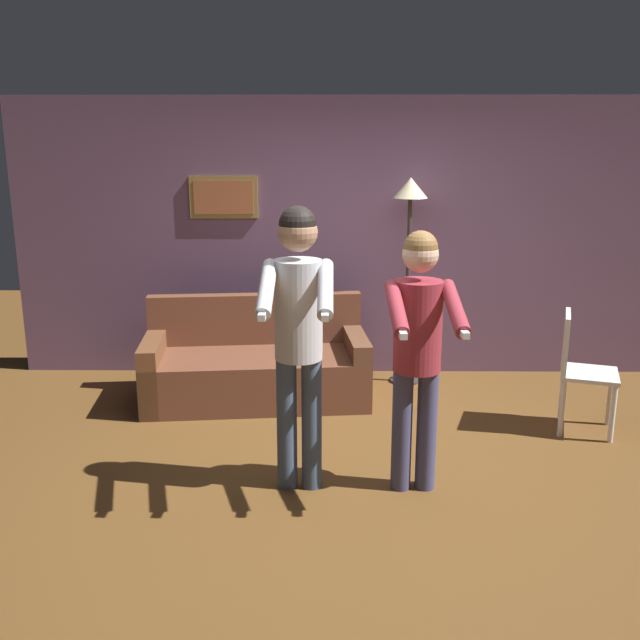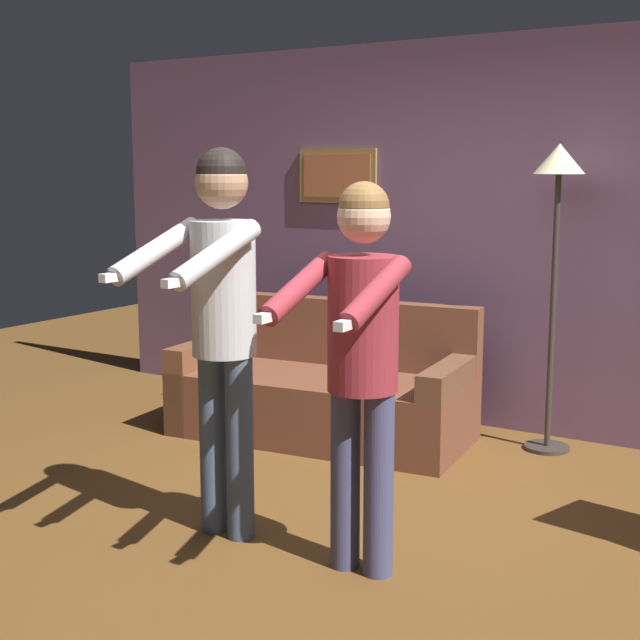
{
  "view_description": "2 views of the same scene",
  "coord_description": "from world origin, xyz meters",
  "px_view_note": "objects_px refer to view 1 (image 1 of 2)",
  "views": [
    {
      "loc": [
        -0.26,
        -4.44,
        2.22
      ],
      "look_at": [
        -0.3,
        -0.25,
        1.15
      ],
      "focal_mm": 40.0,
      "sensor_mm": 36.0,
      "label": 1
    },
    {
      "loc": [
        2.06,
        -3.41,
        1.73
      ],
      "look_at": [
        0.16,
        -0.29,
        1.11
      ],
      "focal_mm": 50.0,
      "sensor_mm": 36.0,
      "label": 2
    }
  ],
  "objects_px": {
    "person_standing_right": "(418,338)",
    "person_standing_left": "(298,320)",
    "torchiere_lamp": "(410,217)",
    "dining_chair_distant": "(578,365)",
    "couch": "(256,368)"
  },
  "relations": [
    {
      "from": "person_standing_right",
      "to": "person_standing_left",
      "type": "bearing_deg",
      "value": 179.19
    },
    {
      "from": "torchiere_lamp",
      "to": "dining_chair_distant",
      "type": "distance_m",
      "value": 1.93
    },
    {
      "from": "couch",
      "to": "dining_chair_distant",
      "type": "relative_size",
      "value": 2.12
    },
    {
      "from": "couch",
      "to": "dining_chair_distant",
      "type": "height_order",
      "value": "dining_chair_distant"
    },
    {
      "from": "couch",
      "to": "torchiere_lamp",
      "type": "height_order",
      "value": "torchiere_lamp"
    },
    {
      "from": "person_standing_left",
      "to": "person_standing_right",
      "type": "distance_m",
      "value": 0.75
    },
    {
      "from": "couch",
      "to": "dining_chair_distant",
      "type": "distance_m",
      "value": 2.65
    },
    {
      "from": "couch",
      "to": "person_standing_right",
      "type": "height_order",
      "value": "person_standing_right"
    },
    {
      "from": "couch",
      "to": "person_standing_left",
      "type": "xyz_separation_m",
      "value": [
        0.44,
        -1.65,
        0.85
      ]
    },
    {
      "from": "torchiere_lamp",
      "to": "person_standing_left",
      "type": "relative_size",
      "value": 1.03
    },
    {
      "from": "dining_chair_distant",
      "to": "couch",
      "type": "bearing_deg",
      "value": 165.63
    },
    {
      "from": "person_standing_right",
      "to": "dining_chair_distant",
      "type": "xyz_separation_m",
      "value": [
        1.37,
        1.0,
        -0.49
      ]
    },
    {
      "from": "couch",
      "to": "torchiere_lamp",
      "type": "xyz_separation_m",
      "value": [
        1.35,
        0.47,
        1.27
      ]
    },
    {
      "from": "person_standing_left",
      "to": "person_standing_right",
      "type": "bearing_deg",
      "value": -0.81
    },
    {
      "from": "torchiere_lamp",
      "to": "person_standing_right",
      "type": "distance_m",
      "value": 2.2
    }
  ]
}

